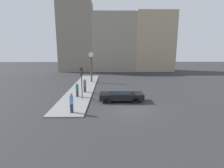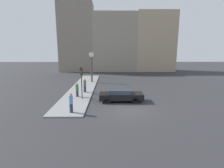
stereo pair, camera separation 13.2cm
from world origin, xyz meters
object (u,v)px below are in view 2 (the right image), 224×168
(sedan_car, at_px, (121,95))
(pedestrian_blue_stripe, at_px, (71,102))
(street_clock, at_px, (92,67))
(pedestrian_green_hoodie, at_px, (77,90))
(pedestrian_grey_jacket, at_px, (85,85))
(traffic_light_near, at_px, (81,77))

(sedan_car, height_order, pedestrian_blue_stripe, pedestrian_blue_stripe)
(street_clock, bearing_deg, pedestrian_blue_stripe, -91.36)
(sedan_car, relative_size, street_clock, 0.94)
(sedan_car, bearing_deg, street_clock, 111.31)
(sedan_car, xyz_separation_m, pedestrian_green_hoodie, (-5.05, 1.57, 0.25))
(sedan_car, distance_m, pedestrian_green_hoodie, 5.30)
(pedestrian_green_hoodie, relative_size, pedestrian_blue_stripe, 0.92)
(pedestrian_grey_jacket, bearing_deg, pedestrian_green_hoodie, -105.19)
(traffic_light_near, bearing_deg, pedestrian_green_hoodie, 128.55)
(traffic_light_near, xyz_separation_m, pedestrian_green_hoodie, (-0.71, 0.89, -1.70))
(sedan_car, height_order, pedestrian_green_hoodie, pedestrian_green_hoodie)
(traffic_light_near, relative_size, street_clock, 0.70)
(street_clock, bearing_deg, sedan_car, -68.69)
(pedestrian_grey_jacket, xyz_separation_m, pedestrian_blue_stripe, (-0.17, -7.38, 0.02))
(sedan_car, distance_m, street_clock, 11.96)
(street_clock, height_order, pedestrian_grey_jacket, street_clock)
(sedan_car, height_order, street_clock, street_clock)
(pedestrian_grey_jacket, height_order, pedestrian_blue_stripe, pedestrian_blue_stripe)
(sedan_car, xyz_separation_m, street_clock, (-4.29, 10.99, 1.94))
(sedan_car, xyz_separation_m, pedestrian_grey_jacket, (-4.46, 3.76, 0.31))
(pedestrian_green_hoodie, bearing_deg, pedestrian_blue_stripe, -85.38)
(pedestrian_grey_jacket, distance_m, pedestrian_blue_stripe, 7.38)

